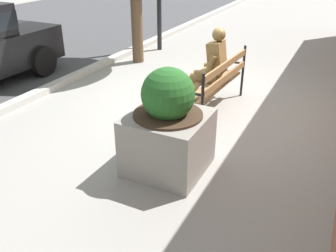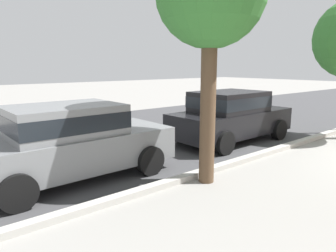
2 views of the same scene
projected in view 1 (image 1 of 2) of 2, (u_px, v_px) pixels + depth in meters
The scene contains 5 objects.
ground_plane at pixel (203, 103), 6.52m from camera, with size 80.00×80.00×0.00m, color gray.
curb_stone at pixel (75, 77), 7.65m from camera, with size 60.00×0.20×0.12m, color #B2AFA8.
park_bench at pixel (216, 81), 6.01m from camera, with size 1.83×0.64×0.95m.
bronze_statue_seated at pixel (208, 68), 6.19m from camera, with size 0.63×0.76×1.37m.
concrete_planter at pixel (168, 129), 4.42m from camera, with size 0.93×0.93×1.33m.
Camera 1 is at (-5.66, -2.10, 2.59)m, focal length 38.90 mm.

